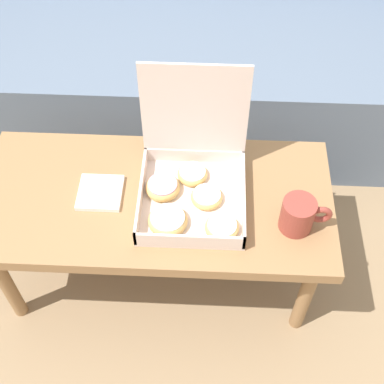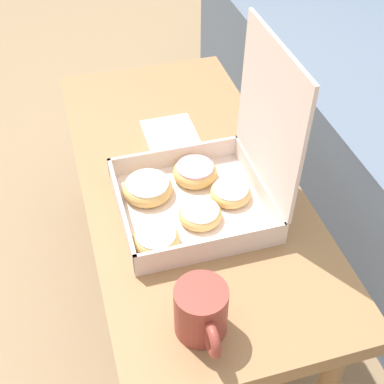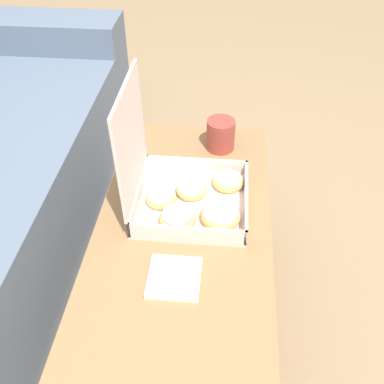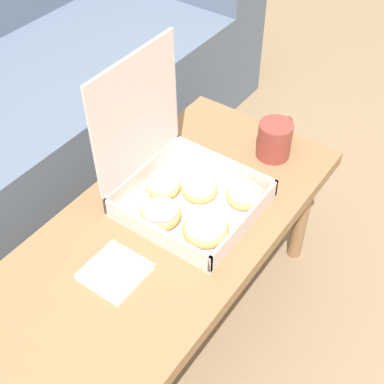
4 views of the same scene
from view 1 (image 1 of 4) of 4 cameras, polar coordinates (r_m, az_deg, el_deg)
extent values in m
plane|color=#937756|center=(1.95, -3.08, -6.67)|extent=(12.00, 12.00, 0.00)
cube|color=slate|center=(2.21, -1.96, 11.19)|extent=(2.00, 0.62, 0.44)
cube|color=#997047|center=(1.58, -3.87, -0.94)|extent=(1.04, 0.48, 0.04)
cylinder|color=#997047|center=(1.77, -19.22, -9.18)|extent=(0.04, 0.04, 0.38)
cylinder|color=#997047|center=(1.69, 11.98, -10.77)|extent=(0.04, 0.04, 0.38)
cylinder|color=#997047|center=(1.95, -16.62, 0.13)|extent=(0.04, 0.04, 0.38)
cylinder|color=#997047|center=(1.88, 11.07, -0.89)|extent=(0.04, 0.04, 0.38)
cube|color=silver|center=(1.55, 0.00, -1.04)|extent=(0.30, 0.31, 0.01)
cube|color=silver|center=(1.44, -0.28, -5.24)|extent=(0.30, 0.01, 0.05)
cube|color=silver|center=(1.62, 0.25, 3.91)|extent=(0.30, 0.01, 0.05)
cube|color=silver|center=(1.54, -5.47, -0.19)|extent=(0.01, 0.31, 0.05)
cube|color=silver|center=(1.53, 5.50, -0.59)|extent=(0.01, 0.31, 0.05)
cube|color=silver|center=(1.50, 0.28, 8.74)|extent=(0.30, 0.01, 0.31)
torus|color=#E0B266|center=(1.54, 1.58, -0.53)|extent=(0.09, 0.09, 0.03)
cylinder|color=white|center=(1.53, 1.59, -0.34)|extent=(0.08, 0.08, 0.01)
torus|color=#E0B266|center=(1.59, 0.06, 1.92)|extent=(0.09, 0.09, 0.03)
cylinder|color=white|center=(1.58, 0.06, 2.11)|extent=(0.08, 0.08, 0.01)
torus|color=#E0B266|center=(1.49, -2.60, -3.06)|extent=(0.11, 0.11, 0.03)
cylinder|color=white|center=(1.48, -2.62, -2.83)|extent=(0.10, 0.10, 0.02)
torus|color=#E0B266|center=(1.47, 3.21, -3.81)|extent=(0.10, 0.10, 0.03)
cylinder|color=white|center=(1.47, 3.23, -3.60)|extent=(0.08, 0.08, 0.01)
torus|color=#E0B266|center=(1.55, -3.14, 0.49)|extent=(0.10, 0.10, 0.04)
cylinder|color=pink|center=(1.55, -3.15, 0.73)|extent=(0.09, 0.09, 0.02)
cylinder|color=#993D33|center=(1.49, 11.18, -2.41)|extent=(0.09, 0.09, 0.10)
torus|color=#993D33|center=(1.50, 13.58, -2.37)|extent=(0.06, 0.02, 0.06)
cube|color=white|center=(1.59, -9.77, -0.07)|extent=(0.13, 0.13, 0.01)
camera|label=2|loc=(1.11, 46.87, 13.74)|focal=50.00mm
camera|label=3|loc=(1.34, -49.03, 20.61)|focal=42.00mm
camera|label=4|loc=(0.93, -58.65, 9.96)|focal=50.00mm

